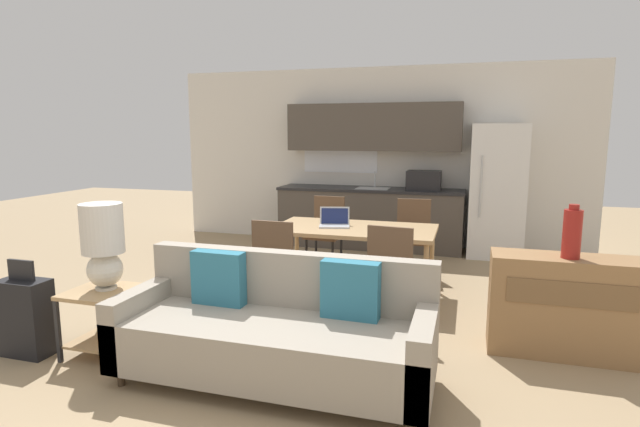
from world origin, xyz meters
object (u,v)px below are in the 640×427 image
Objects in this scene: couch at (276,331)px; vase at (572,233)px; dining_chair_near_right at (393,269)px; laptop at (335,222)px; dining_chair_far_right at (413,234)px; credenza at (565,306)px; dining_table at (354,232)px; table_lamp at (103,243)px; dining_chair_near_left at (278,262)px; dining_chair_far_left at (326,230)px; suitcase at (26,317)px; refrigerator at (497,191)px; side_table at (104,311)px.

vase is at bearing 25.85° from couch.
dining_chair_near_right is 1.14m from laptop.
couch is 5.32× the size of vase.
credenza is at bearing -59.94° from dining_chair_far_right.
dining_table is at bearing 152.21° from credenza.
credenza is 3.00× the size of laptop.
table_lamp reaches higher than dining_chair_far_right.
credenza is at bearing 178.74° from dining_chair_near_right.
vase is at bearing 176.50° from dining_chair_near_left.
suitcase is (-1.57, -3.00, -0.21)m from dining_chair_far_left.
credenza reaches higher than suitcase.
refrigerator is 2.42× the size of suitcase.
dining_table is at bearing 151.38° from vase.
refrigerator is at bearing 53.89° from table_lamp.
table_lamp reaches higher than dining_table.
dining_chair_far_right is 1.15m from laptop.
credenza is (0.38, -3.20, -0.53)m from refrigerator.
refrigerator reaches higher than table_lamp.
vase is at bearing -84.96° from credenza.
laptop is 0.49× the size of suitcase.
refrigerator reaches higher than laptop.
refrigerator reaches higher than vase.
couch is 2.35× the size of dining_chair_near_left.
dining_chair_far_right reaches higher than side_table.
laptop is 2.95m from suitcase.
side_table is at bearing -127.28° from dining_table.
dining_chair_near_right reaches higher than laptop.
side_table is 1.55m from dining_chair_near_left.
refrigerator is 1.98× the size of dining_chair_near_right.
suitcase is (-2.01, -0.20, -0.04)m from couch.
dining_chair_far_right is 4.04m from suitcase.
table_lamp is 1.55m from dining_chair_near_left.
credenza is 1.20× the size of dining_chair_far_left.
refrigerator is 1.72m from dining_chair_far_right.
refrigerator is 4.49× the size of vase.
side_table is 1.27× the size of vase.
refrigerator is 3.69m from dining_chair_near_left.
table_lamp reaches higher than side_table.
side_table is at bearing -136.44° from laptop.
table_lamp is 2.41m from dining_chair_near_right.
dining_chair_far_left and dining_chair_near_right have the same top height.
dining_chair_near_left reaches higher than suitcase.
dining_chair_near_left reaches higher than laptop.
dining_chair_far_right is (2.06, 2.83, -0.37)m from table_lamp.
dining_chair_far_right is (0.54, 0.85, -0.15)m from dining_table.
table_lamp is at bearing 76.70° from side_table.
laptop is (-0.22, 0.01, 0.10)m from dining_table.
dining_table is 1.01m from dining_chair_far_right.
vase reaches higher than dining_chair_near_right.
dining_chair_far_left reaches higher than suitcase.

